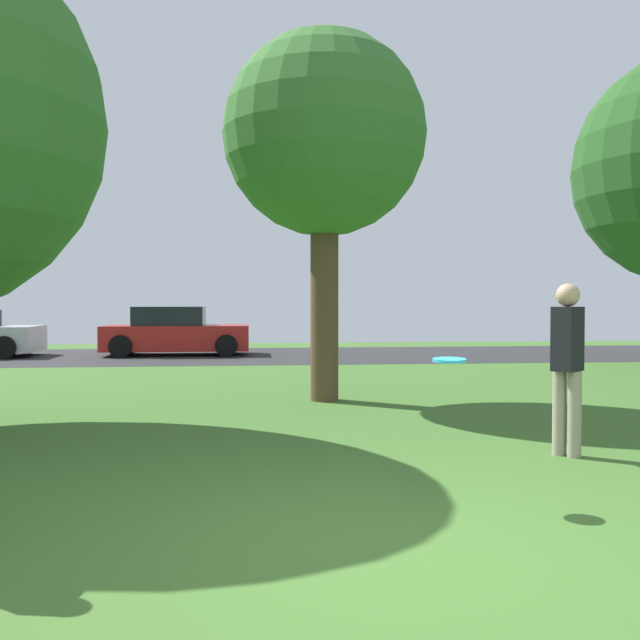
{
  "coord_description": "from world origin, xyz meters",
  "views": [
    {
      "loc": [
        -0.92,
        -4.32,
        1.6
      ],
      "look_at": [
        0.0,
        4.75,
        1.35
      ],
      "focal_mm": 38.89,
      "sensor_mm": 36.0,
      "label": 1
    }
  ],
  "objects_px": {
    "oak_tree_center": "(324,137)",
    "person_thrower": "(567,360)",
    "frisbee_disc": "(449,360)",
    "parked_car_red": "(175,333)"
  },
  "relations": [
    {
      "from": "frisbee_disc",
      "to": "parked_car_red",
      "type": "height_order",
      "value": "parked_car_red"
    },
    {
      "from": "frisbee_disc",
      "to": "parked_car_red",
      "type": "bearing_deg",
      "value": 103.94
    },
    {
      "from": "frisbee_disc",
      "to": "oak_tree_center",
      "type": "bearing_deg",
      "value": 94.16
    },
    {
      "from": "person_thrower",
      "to": "frisbee_disc",
      "type": "relative_size",
      "value": 5.94
    },
    {
      "from": "person_thrower",
      "to": "frisbee_disc",
      "type": "height_order",
      "value": "person_thrower"
    },
    {
      "from": "person_thrower",
      "to": "frisbee_disc",
      "type": "xyz_separation_m",
      "value": [
        -1.65,
        -1.39,
        0.13
      ]
    },
    {
      "from": "person_thrower",
      "to": "parked_car_red",
      "type": "distance_m",
      "value": 14.91
    },
    {
      "from": "person_thrower",
      "to": "parked_car_red",
      "type": "bearing_deg",
      "value": -108.69
    },
    {
      "from": "person_thrower",
      "to": "parked_car_red",
      "type": "height_order",
      "value": "person_thrower"
    },
    {
      "from": "oak_tree_center",
      "to": "person_thrower",
      "type": "bearing_deg",
      "value": -64.01
    }
  ]
}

